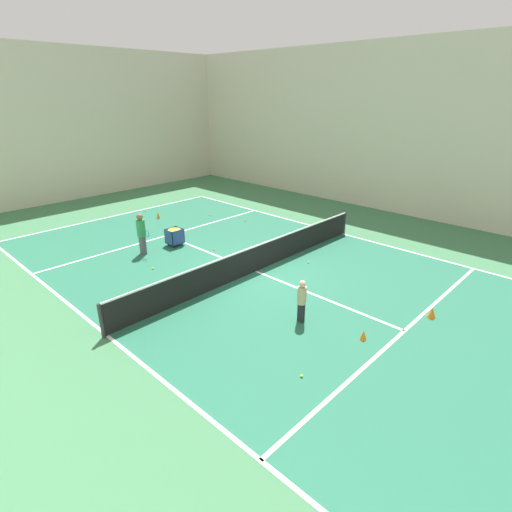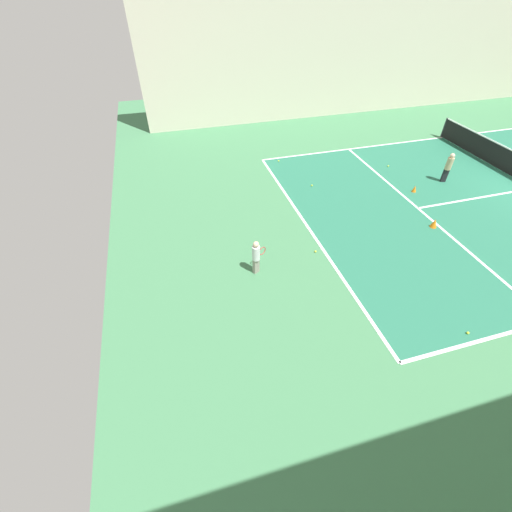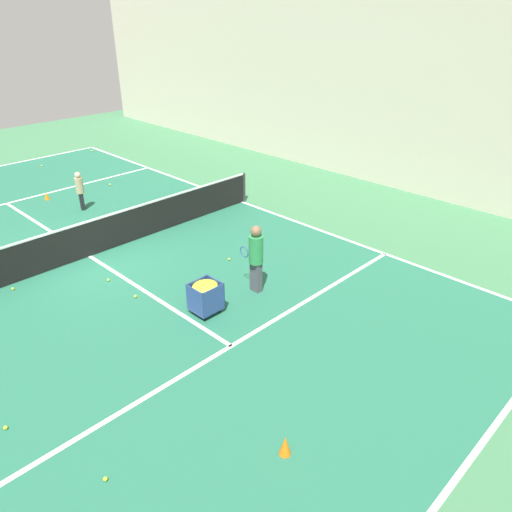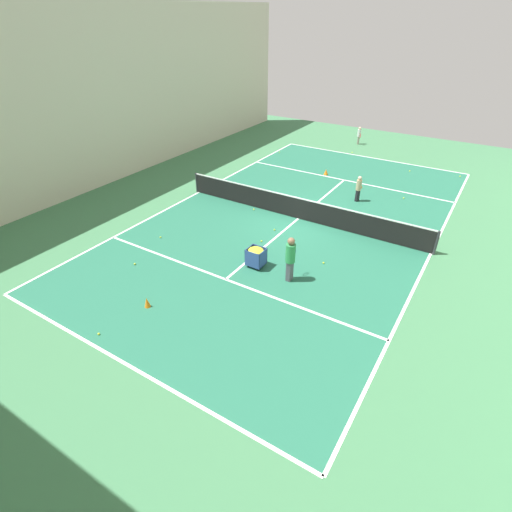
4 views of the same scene
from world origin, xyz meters
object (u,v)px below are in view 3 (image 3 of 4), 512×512
ball_cart (205,292)px  training_cone_1 (47,196)px  child_midcourt (80,188)px  coach_at_net (256,254)px  tennis_net (87,239)px

ball_cart → training_cone_1: ball_cart is taller
child_midcourt → training_cone_1: child_midcourt is taller
coach_at_net → ball_cart: 1.53m
tennis_net → child_midcourt: bearing=-115.6°
ball_cart → training_cone_1: 9.50m
ball_cart → training_cone_1: (-0.71, -9.47, -0.40)m
ball_cart → training_cone_1: bearing=-94.3°
child_midcourt → ball_cart: bearing=10.1°
coach_at_net → child_midcourt: coach_at_net is taller
child_midcourt → training_cone_1: 1.92m
training_cone_1 → coach_at_net: bearing=94.5°
child_midcourt → training_cone_1: size_ratio=4.67×
child_midcourt → ball_cart: (1.13, 7.70, -0.21)m
coach_at_net → training_cone_1: size_ratio=6.11×
tennis_net → ball_cart: tennis_net is taller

